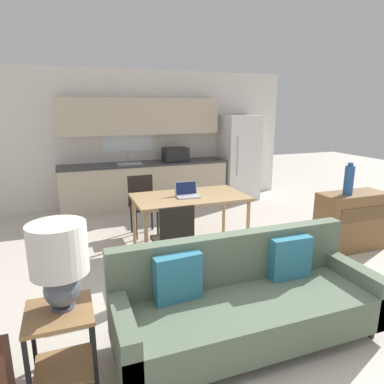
{
  "coord_description": "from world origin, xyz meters",
  "views": [
    {
      "loc": [
        -1.47,
        -2.37,
        1.98
      ],
      "look_at": [
        -0.03,
        1.5,
        0.95
      ],
      "focal_mm": 32.0,
      "sensor_mm": 36.0,
      "label": 1
    }
  ],
  "objects_px": {
    "credenza": "(350,221)",
    "vase": "(349,180)",
    "couch": "(245,301)",
    "table_lamp": "(59,258)",
    "laptop": "(187,193)",
    "dining_table": "(190,200)",
    "dining_chair_far_left": "(143,202)",
    "dining_chair_near_left": "(174,238)",
    "side_table": "(61,335)",
    "refrigerator": "(239,158)"
  },
  "relations": [
    {
      "from": "side_table",
      "to": "table_lamp",
      "type": "xyz_separation_m",
      "value": [
        0.04,
        0.03,
        0.58
      ]
    },
    {
      "from": "vase",
      "to": "laptop",
      "type": "xyz_separation_m",
      "value": [
        -2.0,
        0.87,
        -0.21
      ]
    },
    {
      "from": "table_lamp",
      "to": "credenza",
      "type": "bearing_deg",
      "value": 17.28
    },
    {
      "from": "couch",
      "to": "vase",
      "type": "height_order",
      "value": "vase"
    },
    {
      "from": "credenza",
      "to": "laptop",
      "type": "bearing_deg",
      "value": 158.94
    },
    {
      "from": "dining_table",
      "to": "dining_chair_far_left",
      "type": "xyz_separation_m",
      "value": [
        -0.5,
        0.8,
        -0.18
      ]
    },
    {
      "from": "table_lamp",
      "to": "laptop",
      "type": "xyz_separation_m",
      "value": [
        1.65,
        2.01,
        -0.16
      ]
    },
    {
      "from": "dining_table",
      "to": "side_table",
      "type": "height_order",
      "value": "dining_table"
    },
    {
      "from": "dining_table",
      "to": "table_lamp",
      "type": "distance_m",
      "value": 2.64
    },
    {
      "from": "dining_table",
      "to": "couch",
      "type": "xyz_separation_m",
      "value": [
        -0.23,
        -2.03,
        -0.37
      ]
    },
    {
      "from": "dining_table",
      "to": "vase",
      "type": "relative_size",
      "value": 3.59
    },
    {
      "from": "vase",
      "to": "dining_chair_far_left",
      "type": "relative_size",
      "value": 0.47
    },
    {
      "from": "couch",
      "to": "dining_chair_far_left",
      "type": "relative_size",
      "value": 2.47
    },
    {
      "from": "laptop",
      "to": "dining_chair_far_left",
      "type": "bearing_deg",
      "value": 124.31
    },
    {
      "from": "laptop",
      "to": "dining_table",
      "type": "bearing_deg",
      "value": 10.38
    },
    {
      "from": "side_table",
      "to": "dining_chair_near_left",
      "type": "distance_m",
      "value": 1.72
    },
    {
      "from": "table_lamp",
      "to": "laptop",
      "type": "relative_size",
      "value": 1.86
    },
    {
      "from": "dining_chair_far_left",
      "to": "dining_chair_near_left",
      "type": "bearing_deg",
      "value": -91.45
    },
    {
      "from": "refrigerator",
      "to": "side_table",
      "type": "xyz_separation_m",
      "value": [
        -3.69,
        -4.3,
        -0.5
      ]
    },
    {
      "from": "couch",
      "to": "refrigerator",
      "type": "bearing_deg",
      "value": 62.87
    },
    {
      "from": "couch",
      "to": "table_lamp",
      "type": "distance_m",
      "value": 1.59
    },
    {
      "from": "dining_table",
      "to": "credenza",
      "type": "xyz_separation_m",
      "value": [
        2.12,
        -0.83,
        -0.29
      ]
    },
    {
      "from": "side_table",
      "to": "dining_chair_near_left",
      "type": "bearing_deg",
      "value": 44.67
    },
    {
      "from": "dining_chair_near_left",
      "to": "table_lamp",
      "type": "bearing_deg",
      "value": 43.9
    },
    {
      "from": "side_table",
      "to": "dining_chair_near_left",
      "type": "relative_size",
      "value": 0.64
    },
    {
      "from": "refrigerator",
      "to": "credenza",
      "type": "distance_m",
      "value": 3.13
    },
    {
      "from": "credenza",
      "to": "couch",
      "type": "bearing_deg",
      "value": -152.94
    },
    {
      "from": "credenza",
      "to": "dining_chair_near_left",
      "type": "distance_m",
      "value": 2.62
    },
    {
      "from": "dining_table",
      "to": "table_lamp",
      "type": "height_order",
      "value": "table_lamp"
    },
    {
      "from": "couch",
      "to": "table_lamp",
      "type": "height_order",
      "value": "table_lamp"
    },
    {
      "from": "dining_chair_far_left",
      "to": "refrigerator",
      "type": "bearing_deg",
      "value": 28.91
    },
    {
      "from": "couch",
      "to": "credenza",
      "type": "relative_size",
      "value": 2.35
    },
    {
      "from": "couch",
      "to": "dining_chair_near_left",
      "type": "bearing_deg",
      "value": 102.93
    },
    {
      "from": "side_table",
      "to": "dining_table",
      "type": "bearing_deg",
      "value": 49.96
    },
    {
      "from": "credenza",
      "to": "side_table",
      "type": "bearing_deg",
      "value": -162.45
    },
    {
      "from": "refrigerator",
      "to": "vase",
      "type": "distance_m",
      "value": 3.13
    },
    {
      "from": "side_table",
      "to": "credenza",
      "type": "xyz_separation_m",
      "value": [
        3.84,
        1.21,
        0.01
      ]
    },
    {
      "from": "table_lamp",
      "to": "credenza",
      "type": "height_order",
      "value": "table_lamp"
    },
    {
      "from": "credenza",
      "to": "vase",
      "type": "height_order",
      "value": "vase"
    },
    {
      "from": "credenza",
      "to": "dining_chair_near_left",
      "type": "height_order",
      "value": "dining_chair_near_left"
    },
    {
      "from": "credenza",
      "to": "vase",
      "type": "distance_m",
      "value": 0.64
    },
    {
      "from": "refrigerator",
      "to": "vase",
      "type": "bearing_deg",
      "value": -90.16
    },
    {
      "from": "refrigerator",
      "to": "dining_table",
      "type": "relative_size",
      "value": 1.15
    },
    {
      "from": "vase",
      "to": "dining_chair_near_left",
      "type": "bearing_deg",
      "value": 179.14
    },
    {
      "from": "dining_table",
      "to": "couch",
      "type": "bearing_deg",
      "value": -96.39
    },
    {
      "from": "dining_table",
      "to": "laptop",
      "type": "xyz_separation_m",
      "value": [
        -0.04,
        -0.0,
        0.11
      ]
    },
    {
      "from": "side_table",
      "to": "dining_chair_far_left",
      "type": "height_order",
      "value": "dining_chair_far_left"
    },
    {
      "from": "dining_chair_near_left",
      "to": "laptop",
      "type": "height_order",
      "value": "laptop"
    },
    {
      "from": "table_lamp",
      "to": "side_table",
      "type": "bearing_deg",
      "value": -139.11
    },
    {
      "from": "credenza",
      "to": "dining_chair_near_left",
      "type": "bearing_deg",
      "value": -179.85
    }
  ]
}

